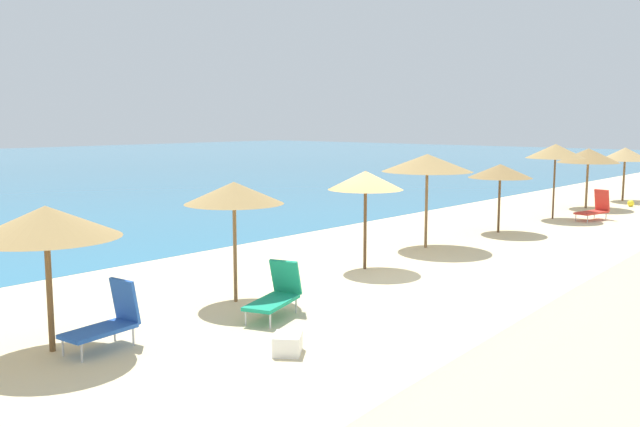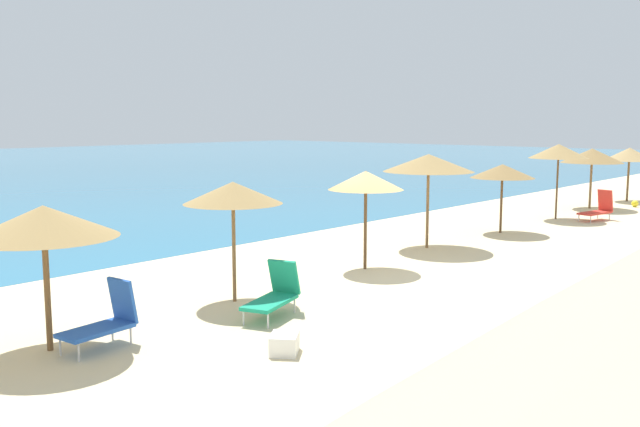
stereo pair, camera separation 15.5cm
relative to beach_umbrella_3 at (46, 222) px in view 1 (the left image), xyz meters
The scene contains 14 objects.
ground_plane 8.72m from the beach_umbrella_3, ahead, with size 160.00×160.00×0.00m, color beige.
beach_umbrella_3 is the anchor object (origin of this frame).
beach_umbrella_4 4.12m from the beach_umbrella_3, ahead, with size 2.06×2.06×2.53m.
beach_umbrella_5 8.46m from the beach_umbrella_3, ahead, with size 1.91×1.91×2.52m.
beach_umbrella_6 12.04m from the beach_umbrella_3, ahead, with size 2.68×2.68×2.80m.
beach_umbrella_7 16.07m from the beach_umbrella_3, ahead, with size 2.14×2.14×2.32m.
beach_umbrella_8 20.49m from the beach_umbrella_3, ahead, with size 2.22×2.22×2.88m.
beach_umbrella_9 24.59m from the beach_umbrella_3, ahead, with size 2.59×2.59×2.59m.
beach_umbrella_10 28.45m from the beach_umbrella_3, ahead, with size 2.28×2.28×2.51m.
lounge_chair_1 21.32m from the beach_umbrella_3, ahead, with size 1.60×0.89×1.15m.
lounge_chair_2 1.90m from the beach_umbrella_3, 38.01° to the right, with size 1.31×0.71×1.12m.
lounge_chair_3 4.45m from the beach_umbrella_3, 19.15° to the right, with size 1.55×1.02×1.05m.
beach_ball 26.51m from the beach_umbrella_3, ahead, with size 0.29×0.29×0.29m, color yellow.
cooler_box 4.37m from the beach_umbrella_3, 50.64° to the right, with size 0.54×0.44×0.32m, color white.
Camera 1 is at (-13.81, -10.02, 3.78)m, focal length 38.83 mm.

